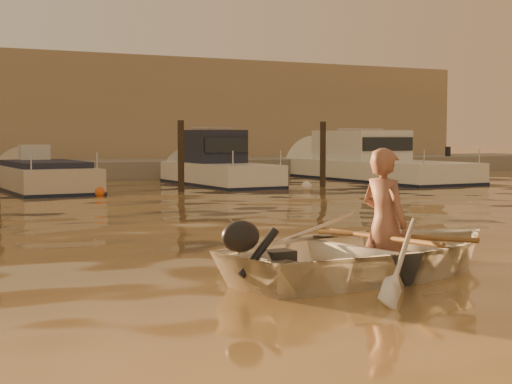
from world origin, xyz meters
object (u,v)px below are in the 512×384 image
dinghy (378,250)px  moored_boat_4 (219,165)px  moored_boat_5 (374,162)px  person (384,224)px  moored_boat_3 (43,183)px

dinghy → moored_boat_4: (5.20, 15.34, 0.34)m
moored_boat_5 → person: bearing=-126.0°
dinghy → moored_boat_3: size_ratio=0.64×
dinghy → moored_boat_4: moored_boat_4 is taller
moored_boat_5 → dinghy: bearing=-126.3°
moored_boat_3 → dinghy: bearing=-88.6°
moored_boat_3 → moored_boat_4: 5.58m
person → moored_boat_4: bearing=-28.6°
person → moored_boat_5: bearing=-46.2°
dinghy → moored_boat_5: (11.25, 15.34, 0.34)m
dinghy → moored_boat_5: size_ratio=0.42×
dinghy → moored_boat_5: moored_boat_5 is taller
moored_boat_3 → moored_boat_5: moored_boat_5 is taller
moored_boat_3 → moored_boat_4: moored_boat_4 is taller
moored_boat_4 → moored_boat_5: 6.05m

